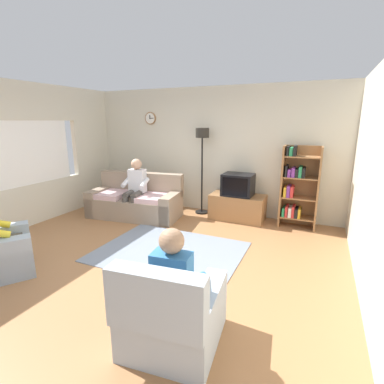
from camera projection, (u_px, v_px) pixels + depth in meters
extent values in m
plane|color=#9E6B42|center=(146.00, 257.00, 4.31)|extent=(12.00, 12.00, 0.00)
cube|color=beige|center=(210.00, 151.00, 6.33)|extent=(6.20, 0.12, 2.70)
cylinder|color=olive|center=(150.00, 118.00, 6.68)|extent=(0.28, 0.03, 0.28)
cylinder|color=white|center=(150.00, 118.00, 6.67)|extent=(0.24, 0.01, 0.24)
cube|color=black|center=(150.00, 117.00, 6.66)|extent=(0.02, 0.01, 0.09)
cube|color=black|center=(151.00, 118.00, 6.65)|extent=(0.11, 0.01, 0.01)
cube|color=beige|center=(16.00, 209.00, 5.35)|extent=(0.12, 5.80, 0.80)
cube|color=beige|center=(92.00, 146.00, 6.97)|extent=(0.12, 1.10, 1.20)
cube|color=white|center=(24.00, 153.00, 5.36)|extent=(0.04, 2.00, 1.30)
cube|color=white|center=(23.00, 153.00, 5.38)|extent=(0.03, 1.90, 1.20)
cube|color=gray|center=(135.00, 207.00, 6.10)|extent=(1.99, 1.07, 0.42)
cube|color=gray|center=(142.00, 183.00, 6.32)|extent=(1.91, 0.44, 0.48)
cube|color=gray|center=(172.00, 207.00, 5.84)|extent=(0.32, 0.86, 0.56)
cube|color=gray|center=(100.00, 201.00, 6.32)|extent=(0.32, 0.86, 0.56)
cube|color=beige|center=(155.00, 198.00, 5.85)|extent=(0.68, 0.75, 0.10)
cube|color=beige|center=(112.00, 194.00, 6.13)|extent=(0.68, 0.75, 0.10)
cube|color=olive|center=(237.00, 207.00, 5.93)|extent=(1.10, 0.56, 0.52)
cube|color=black|center=(241.00, 203.00, 6.15)|extent=(1.10, 0.04, 0.03)
cube|color=black|center=(238.00, 185.00, 5.79)|extent=(0.60, 0.48, 0.44)
cube|color=black|center=(235.00, 187.00, 5.58)|extent=(0.50, 0.01, 0.36)
cube|color=olive|center=(282.00, 186.00, 5.51)|extent=(0.04, 0.36, 1.55)
cube|color=olive|center=(318.00, 189.00, 5.26)|extent=(0.04, 0.36, 1.55)
cube|color=olive|center=(300.00, 186.00, 5.53)|extent=(0.64, 0.02, 1.55)
cube|color=olive|center=(297.00, 217.00, 5.52)|extent=(0.60, 0.34, 0.02)
cube|color=#267F4C|center=(284.00, 211.00, 5.58)|extent=(0.04, 0.28, 0.17)
cube|color=red|center=(287.00, 210.00, 5.55)|extent=(0.05, 0.28, 0.20)
cube|color=silver|center=(290.00, 211.00, 5.53)|extent=(0.06, 0.28, 0.18)
cube|color=red|center=(293.00, 211.00, 5.51)|extent=(0.05, 0.28, 0.21)
cube|color=black|center=(296.00, 212.00, 5.49)|extent=(0.05, 0.28, 0.17)
cube|color=gold|center=(300.00, 212.00, 5.46)|extent=(0.04, 0.28, 0.18)
cube|color=olive|center=(299.00, 198.00, 5.43)|extent=(0.60, 0.34, 0.02)
cube|color=gold|center=(286.00, 191.00, 5.48)|extent=(0.05, 0.28, 0.19)
cube|color=#72338C|center=(289.00, 191.00, 5.46)|extent=(0.06, 0.28, 0.22)
cube|color=red|center=(292.00, 191.00, 5.43)|extent=(0.05, 0.28, 0.21)
cube|color=olive|center=(301.00, 177.00, 5.34)|extent=(0.60, 0.34, 0.02)
cube|color=black|center=(287.00, 171.00, 5.39)|extent=(0.03, 0.28, 0.21)
cube|color=#72338C|center=(290.00, 172.00, 5.38)|extent=(0.05, 0.28, 0.14)
cube|color=#72338C|center=(294.00, 172.00, 5.35)|extent=(0.06, 0.28, 0.17)
cube|color=black|center=(297.00, 173.00, 5.32)|extent=(0.05, 0.28, 0.16)
cube|color=#267F4C|center=(301.00, 172.00, 5.30)|extent=(0.05, 0.28, 0.20)
cube|color=black|center=(304.00, 172.00, 5.27)|extent=(0.05, 0.28, 0.18)
cube|color=olive|center=(303.00, 157.00, 5.24)|extent=(0.60, 0.34, 0.02)
cube|color=black|center=(288.00, 151.00, 5.30)|extent=(0.04, 0.28, 0.17)
cube|color=#267F4C|center=(292.00, 152.00, 5.28)|extent=(0.06, 0.28, 0.15)
cube|color=black|center=(295.00, 151.00, 5.25)|extent=(0.05, 0.28, 0.19)
cylinder|color=black|center=(202.00, 212.00, 6.41)|extent=(0.28, 0.28, 0.03)
cylinder|color=black|center=(202.00, 175.00, 6.21)|extent=(0.04, 0.04, 1.70)
cylinder|color=black|center=(202.00, 133.00, 5.99)|extent=(0.28, 0.28, 0.20)
cube|color=#9EADBC|center=(175.00, 321.00, 2.65)|extent=(0.89, 0.92, 0.40)
cube|color=#9EADBC|center=(156.00, 301.00, 2.20)|extent=(0.81, 0.27, 0.50)
cube|color=#9EADBC|center=(146.00, 306.00, 2.74)|extent=(0.29, 0.82, 0.56)
cube|color=#9EADBC|center=(207.00, 319.00, 2.56)|extent=(0.29, 0.82, 0.56)
cube|color=slate|center=(169.00, 251.00, 4.49)|extent=(2.20, 1.70, 0.01)
cube|color=silver|center=(137.00, 181.00, 5.98)|extent=(0.36, 0.24, 0.48)
sphere|color=tan|center=(136.00, 164.00, 5.89)|extent=(0.22, 0.22, 0.22)
cylinder|color=#4C4742|center=(138.00, 194.00, 5.83)|extent=(0.18, 0.39, 0.13)
cylinder|color=#4C4742|center=(130.00, 194.00, 5.89)|extent=(0.18, 0.39, 0.13)
cylinder|color=#4C4742|center=(134.00, 210.00, 5.73)|extent=(0.12, 0.12, 0.52)
cylinder|color=#4C4742|center=(126.00, 209.00, 5.78)|extent=(0.12, 0.12, 0.52)
cylinder|color=silver|center=(144.00, 183.00, 5.83)|extent=(0.13, 0.34, 0.20)
cylinder|color=silver|center=(126.00, 182.00, 5.95)|extent=(0.13, 0.34, 0.20)
cylinder|color=#4C4742|center=(7.00, 240.00, 3.91)|extent=(0.32, 0.39, 0.13)
cylinder|color=#4C4742|center=(7.00, 244.00, 3.76)|extent=(0.32, 0.39, 0.13)
cylinder|color=#4C4742|center=(25.00, 251.00, 4.06)|extent=(0.15, 0.15, 0.40)
cylinder|color=#4C4742|center=(26.00, 256.00, 3.91)|extent=(0.15, 0.15, 0.40)
cube|color=#3372B2|center=(172.00, 279.00, 2.49)|extent=(0.36, 0.24, 0.48)
sphere|color=#A37A5B|center=(172.00, 241.00, 2.42)|extent=(0.22, 0.22, 0.22)
cylinder|color=#4C4742|center=(171.00, 290.00, 2.75)|extent=(0.17, 0.39, 0.13)
cylinder|color=#4C4742|center=(189.00, 293.00, 2.70)|extent=(0.17, 0.39, 0.13)
cylinder|color=#4C4742|center=(178.00, 299.00, 2.98)|extent=(0.12, 0.12, 0.40)
cylinder|color=#4C4742|center=(195.00, 302.00, 2.93)|extent=(0.12, 0.12, 0.40)
cylinder|color=#3372B2|center=(155.00, 272.00, 2.65)|extent=(0.13, 0.34, 0.20)
cylinder|color=#3372B2|center=(198.00, 279.00, 2.53)|extent=(0.13, 0.34, 0.20)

